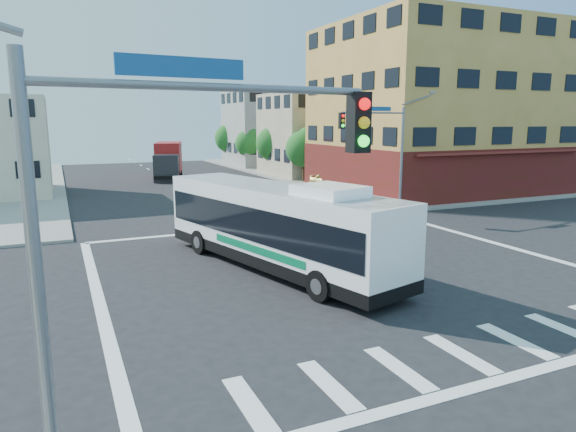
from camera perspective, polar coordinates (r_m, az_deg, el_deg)
name	(u,v)px	position (r m, az deg, el deg)	size (l,w,h in m)	color
ground	(342,270)	(21.50, 6.05, -6.04)	(120.00, 120.00, 0.00)	black
sidewalk_ne	(440,167)	(69.90, 16.56, 5.20)	(50.00, 50.00, 0.15)	gray
corner_building_ne	(436,123)	(47.32, 16.08, 9.91)	(18.10, 15.44, 14.00)	gold
building_east_near	(322,135)	(58.58, 3.79, 9.00)	(12.06, 10.06, 9.00)	#BDAD90
building_east_far	(274,128)	(71.24, -1.56, 9.70)	(12.06, 10.06, 10.00)	#979893
signal_mast_ne	(382,138)	(34.47, 10.45, 8.52)	(7.91, 1.13, 8.07)	slate
signal_mast_sw	(168,205)	(7.35, -13.16, 1.23)	(7.91, 1.01, 8.07)	slate
street_tree_a	(305,146)	(50.92, 1.90, 7.74)	(3.60, 3.60, 5.53)	#392814
street_tree_b	(274,142)	(58.20, -1.60, 8.26)	(3.80, 3.80, 5.79)	#392814
street_tree_c	(249,142)	(65.66, -4.31, 8.25)	(3.40, 3.40, 5.29)	#392814
street_tree_d	(230,136)	(73.22, -6.48, 8.78)	(4.00, 4.00, 6.03)	#392814
transit_bus	(276,225)	(21.25, -1.36, -0.98)	(5.96, 13.21, 3.83)	black
box_truck	(168,161)	(56.01, -13.16, 5.94)	(4.53, 8.77, 3.79)	#232328
parked_car	(334,180)	(46.07, 5.10, 3.96)	(1.96, 4.87, 1.66)	gold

